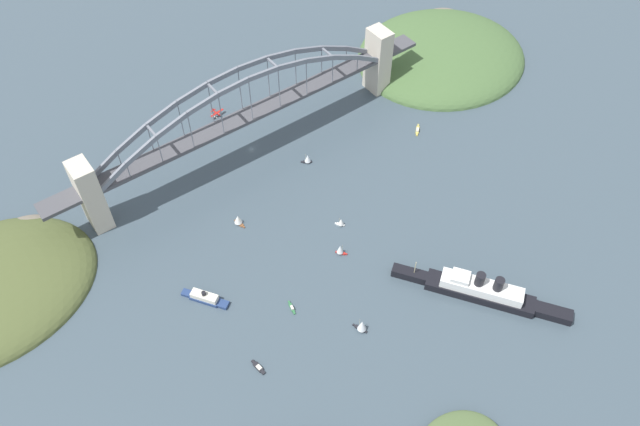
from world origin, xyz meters
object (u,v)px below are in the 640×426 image
Objects in this scene: seaplane_taxiing_near_bridge at (217,114)px; small_boat_7 at (238,219)px; small_boat_0 at (292,308)px; small_boat_3 at (418,130)px; small_boat_6 at (341,222)px; small_boat_5 at (308,159)px; small_boat_1 at (340,249)px; small_boat_2 at (258,367)px; harbor_ferry_steamer at (205,298)px; small_boat_4 at (362,325)px; ocean_liner at (481,291)px; harbor_arch_bridge at (248,117)px.

seaplane_taxiing_near_bridge is 1.25× the size of small_boat_7.
small_boat_0 is (48.12, 165.31, -1.31)m from seaplane_taxiing_near_bridge.
small_boat_3 is 146.60m from small_boat_7.
small_boat_6 is (96.09, 35.96, 2.42)m from small_boat_3.
small_boat_7 is at bearing 15.16° from small_boat_5.
small_boat_1 is 0.82× the size of small_boat_2.
small_boat_4 is at bearing 131.41° from harbor_ferry_steamer.
ocean_liner is at bearing 161.46° from small_boat_4.
small_boat_3 reaches higher than small_boat_0.
small_boat_7 is (65.58, 17.77, 0.25)m from small_boat_5.
harbor_ferry_steamer is (127.33, -90.13, -3.19)m from ocean_liner.
seaplane_taxiing_near_bridge is 103.11m from small_boat_7.
harbor_arch_bridge is at bearing -129.29° from small_boat_7.
small_boat_4 is at bearing 166.10° from small_boat_2.
small_boat_0 is at bearing -150.75° from small_boat_2.
harbor_arch_bridge reaches higher than small_boat_6.
small_boat_4 reaches higher than small_boat_7.
harbor_ferry_steamer is 2.30× the size of seaplane_taxiing_near_bridge.
harbor_ferry_steamer reaches higher than small_boat_0.
small_boat_7 reaches higher than harbor_ferry_steamer.
small_boat_2 is (34.73, 19.45, -0.00)m from small_boat_0.
small_boat_6 is (-35.58, -65.10, -1.58)m from small_boat_4.
small_boat_2 is (79.89, 33.87, -3.32)m from small_boat_1.
small_boat_1 is 78.97m from small_boat_5.
small_boat_1 is at bearing 87.35° from harbor_arch_bridge.
seaplane_taxiing_near_bridge is 202.49m from small_boat_2.
small_boat_0 is 0.89× the size of small_boat_2.
harbor_ferry_steamer is (86.47, 87.94, -26.55)m from harbor_arch_bridge.
seaplane_taxiing_near_bridge is 134.38m from small_boat_6.
small_boat_5 reaches higher than small_boat_3.
harbor_arch_bridge is 48.20m from small_boat_5.
small_boat_1 reaches higher than small_boat_3.
small_boat_4 is 1.50× the size of small_boat_6.
seaplane_taxiing_near_bridge is at bearing -42.59° from small_boat_3.
small_boat_4 reaches higher than small_boat_3.
small_boat_0 is at bearing 73.77° from seaplane_taxiing_near_bridge.
small_boat_5 is at bearing -111.23° from small_boat_1.
small_boat_2 is at bearing 28.55° from small_boat_6.
small_boat_7 is at bearing -81.86° from small_boat_4.
harbor_arch_bridge is at bearing -54.79° from small_boat_5.
small_boat_5 reaches higher than small_boat_2.
small_boat_6 reaches higher than small_boat_3.
ocean_liner reaches higher than small_boat_5.
small_boat_1 is at bearing 51.49° from small_boat_6.
ocean_liner is at bearing 62.77° from small_boat_3.
seaplane_taxiing_near_bridge is 1.18× the size of small_boat_3.
small_boat_2 is 1.53× the size of small_boat_6.
harbor_arch_bridge reaches higher than small_boat_0.
ocean_liner is 9.47× the size of small_boat_0.
harbor_ferry_steamer reaches higher than small_boat_3.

